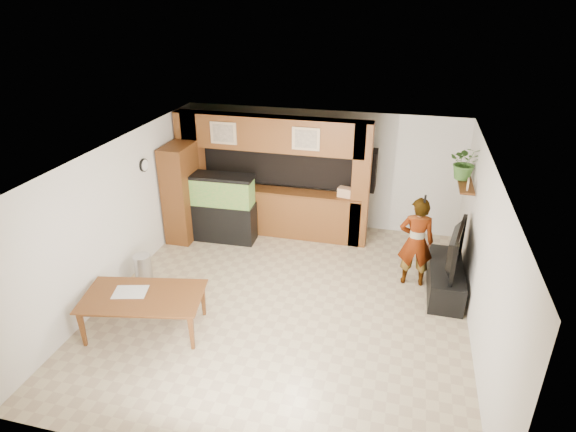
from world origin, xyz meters
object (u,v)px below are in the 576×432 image
(person, at_px, (416,242))
(television, at_px, (450,247))
(dining_table, at_px, (145,314))
(pantry_cabinet, at_px, (181,193))
(aquarium, at_px, (224,209))

(person, bearing_deg, television, 162.08)
(dining_table, bearing_deg, pantry_cabinet, 92.81)
(television, xyz_separation_m, dining_table, (-4.57, -2.28, -0.57))
(aquarium, bearing_deg, dining_table, -93.47)
(pantry_cabinet, bearing_deg, aquarium, 7.38)
(television, relative_size, dining_table, 0.71)
(aquarium, relative_size, dining_table, 0.80)
(dining_table, bearing_deg, aquarium, 76.89)
(person, height_order, dining_table, person)
(aquarium, bearing_deg, television, -13.39)
(pantry_cabinet, xyz_separation_m, aquarium, (0.88, 0.11, -0.31))
(television, bearing_deg, aquarium, 89.00)
(pantry_cabinet, distance_m, aquarium, 0.94)
(person, relative_size, dining_table, 0.93)
(pantry_cabinet, relative_size, person, 1.22)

